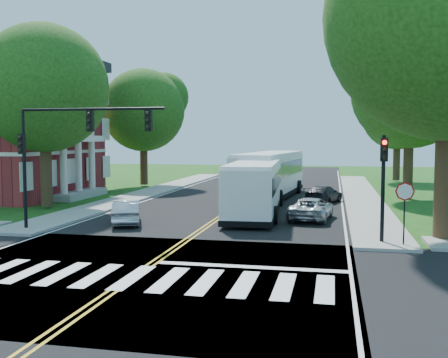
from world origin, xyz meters
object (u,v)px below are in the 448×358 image
(bus_follow, at_px, (270,174))
(hatchback, at_px, (127,212))
(bus_lead, at_px, (256,186))
(dark_sedan, at_px, (323,194))
(signal_ne, at_px, (383,174))
(suv, at_px, (311,209))
(signal_nw, at_px, (68,139))

(bus_follow, relative_size, hatchback, 3.51)
(bus_lead, bearing_deg, bus_follow, -92.62)
(hatchback, relative_size, dark_sedan, 0.93)
(signal_ne, height_order, bus_lead, signal_ne)
(signal_ne, distance_m, bus_follow, 17.29)
(bus_follow, bearing_deg, signal_ne, 117.60)
(bus_follow, height_order, hatchback, bus_follow)
(dark_sedan, bearing_deg, bus_follow, -7.96)
(signal_ne, xyz_separation_m, suv, (-3.16, 6.24, -2.35))
(bus_lead, height_order, dark_sedan, bus_lead)
(bus_lead, distance_m, suv, 3.77)
(hatchback, distance_m, dark_sedan, 14.89)
(bus_follow, height_order, suv, bus_follow)
(signal_nw, distance_m, hatchback, 4.96)
(hatchback, distance_m, suv, 9.86)
(signal_ne, height_order, dark_sedan, signal_ne)
(signal_nw, xyz_separation_m, signal_ne, (14.06, 0.01, -1.41))
(signal_ne, height_order, suv, signal_ne)
(signal_nw, distance_m, dark_sedan, 18.49)
(hatchback, bearing_deg, bus_follow, -134.46)
(bus_lead, relative_size, suv, 2.76)
(signal_nw, bearing_deg, bus_lead, 45.77)
(signal_nw, distance_m, bus_lead, 11.27)
(signal_ne, bearing_deg, bus_follow, 112.29)
(signal_nw, bearing_deg, bus_follow, 64.82)
(suv, bearing_deg, signal_ne, 123.48)
(bus_lead, xyz_separation_m, hatchback, (-5.96, -5.03, -0.99))
(bus_lead, xyz_separation_m, bus_follow, (-0.11, 8.14, 0.17))
(bus_lead, height_order, hatchback, bus_lead)
(signal_ne, relative_size, bus_follow, 0.33)
(signal_ne, relative_size, suv, 1.02)
(suv, bearing_deg, dark_sedan, -87.10)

